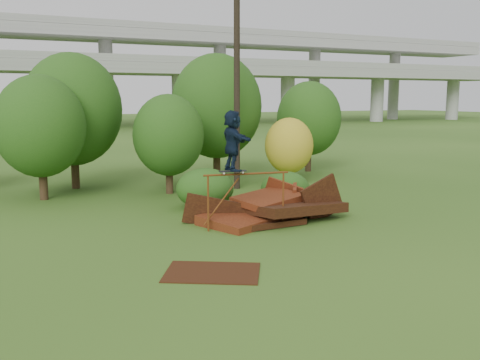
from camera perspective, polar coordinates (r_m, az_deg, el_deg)
name	(u,v)px	position (r m, az deg, el deg)	size (l,w,h in m)	color
ground	(293,240)	(16.20, 5.70, -6.39)	(240.00, 240.00, 0.00)	#2D5116
scrap_pile	(271,209)	(18.63, 3.37, -3.15)	(5.78, 3.26, 1.91)	#3F150B
grind_rail	(246,188)	(17.22, 0.70, -0.91)	(2.81, 0.54, 1.84)	#64350F
skateboard	(233,171)	(17.00, -0.78, 0.95)	(0.90, 0.38, 0.09)	black
skater	(233,141)	(16.89, -0.79, 4.23)	(1.78, 0.57, 1.91)	black
flat_plate	(212,272)	(13.24, -2.96, -9.81)	(2.28, 1.63, 0.03)	#361A0B
tree_0	(40,126)	(23.45, -20.54, 5.38)	(3.66, 3.66, 5.17)	black
tree_1	(72,110)	(25.93, -17.45, 7.18)	(4.50, 4.50, 6.27)	black
tree_2	(169,135)	(23.63, -7.63, 4.75)	(3.11, 3.11, 4.38)	black
tree_3	(216,106)	(27.61, -2.53, 7.86)	(4.64, 4.64, 6.44)	black
tree_4	(289,146)	(26.14, 5.25, 3.66)	(2.36, 2.36, 3.26)	black
tree_5	(309,119)	(30.80, 7.37, 6.52)	(3.65, 3.65, 5.13)	black
shrub_left	(205,188)	(20.53, -3.75, -0.89)	(2.24, 2.07, 1.55)	#1B4713
shrub_right	(285,189)	(20.90, 4.83, -0.97)	(1.95, 1.79, 1.38)	#1B4713
utility_pole	(237,71)	(24.68, -0.34, 11.50)	(1.40, 0.28, 10.62)	black
freeway_overpass	(42,50)	(76.86, -20.38, 12.86)	(160.00, 15.00, 13.70)	gray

